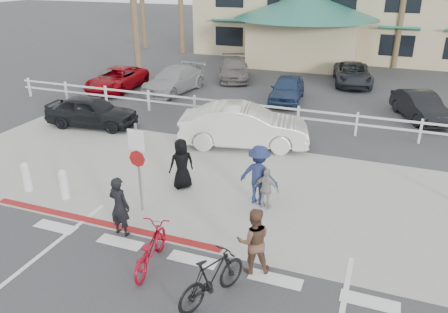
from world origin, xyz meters
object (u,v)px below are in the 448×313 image
at_px(bike_black, 212,278).
at_px(bike_red, 150,248).
at_px(sign_post, 139,164).
at_px(car_white_sedan, 244,126).
at_px(car_red_compact, 92,111).

bearing_deg(bike_black, bike_red, 7.69).
relative_size(sign_post, bike_black, 1.60).
relative_size(sign_post, car_white_sedan, 0.60).
height_order(sign_post, bike_red, sign_post).
bearing_deg(car_red_compact, bike_black, -139.12).
xyz_separation_m(car_white_sedan, car_red_compact, (-6.83, -0.17, -0.13)).
xyz_separation_m(bike_red, car_white_sedan, (-0.32, 7.80, 0.32)).
height_order(sign_post, car_white_sedan, sign_post).
distance_m(bike_red, car_white_sedan, 7.81).
bearing_deg(car_white_sedan, sign_post, 154.55).
relative_size(bike_black, car_red_compact, 0.46).
bearing_deg(bike_black, car_white_sedan, -51.55).
bearing_deg(bike_black, car_red_compact, -18.01).
bearing_deg(car_red_compact, car_white_sedan, -95.23).
distance_m(sign_post, car_white_sedan, 5.83).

